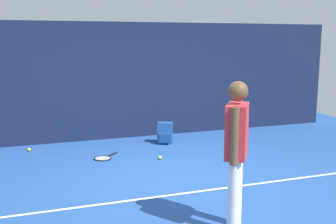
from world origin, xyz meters
name	(u,v)px	position (x,y,z in m)	size (l,w,h in m)	color
ground_plane	(177,180)	(0.00, 0.00, 0.00)	(12.00, 12.00, 0.00)	#234C93
back_fence	(129,81)	(0.00, 3.00, 1.26)	(10.00, 0.10, 2.51)	#141E38
court_line	(190,192)	(0.00, -0.56, 0.00)	(9.00, 0.05, 0.00)	white
tennis_player	(236,147)	(0.05, -1.76, 0.97)	(0.41, 0.45, 1.70)	white
tennis_racket	(104,158)	(-0.86, 1.51, 0.01)	(0.57, 0.55, 0.03)	black
backpack	(165,133)	(0.56, 2.20, 0.21)	(0.36, 0.37, 0.44)	#1E478C
tennis_ball_near_player	(237,138)	(2.11, 1.95, 0.03)	(0.07, 0.07, 0.07)	#CCE033
tennis_ball_by_fence	(29,150)	(-2.13, 2.48, 0.03)	(0.07, 0.07, 0.07)	#CCE033
tennis_ball_mid_court	(160,158)	(0.10, 1.12, 0.03)	(0.07, 0.07, 0.07)	#CCE033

